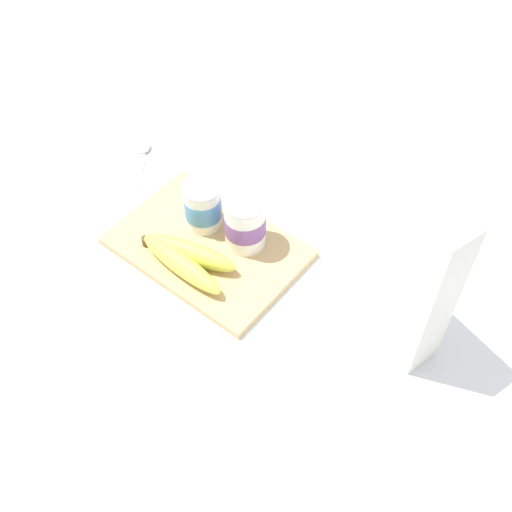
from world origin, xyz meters
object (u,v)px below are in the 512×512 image
Objects in this scene: cutting_board at (208,247)px; yogurt_cup_back at (245,223)px; banana_bunch at (185,258)px; yogurt_cup_front at (203,205)px; spoon at (143,156)px; cereal_box at (391,262)px.

cutting_board is 0.09m from yogurt_cup_back.
cutting_board is 1.73× the size of banana_bunch.
yogurt_cup_front is (-0.04, 0.03, 0.05)m from cutting_board.
yogurt_cup_back is at bearing 44.29° from cutting_board.
banana_bunch reaches higher than spoon.
yogurt_cup_back is at bearing 66.57° from banana_bunch.
yogurt_cup_front is 0.23m from spoon.
yogurt_cup_back reaches higher than banana_bunch.
yogurt_cup_front is (-0.34, -0.03, -0.09)m from cereal_box.
cutting_board is 0.07m from yogurt_cup_front.
yogurt_cup_front is at bearing -16.15° from spoon.
banana_bunch is (-0.30, -0.12, -0.11)m from cereal_box.
banana_bunch is (-0.04, -0.10, -0.03)m from yogurt_cup_back.
yogurt_cup_back reaches higher than cutting_board.
cutting_board is 1.09× the size of cereal_box.
cereal_box is 0.36m from yogurt_cup_front.
cereal_box is 1.58× the size of banana_bunch.
yogurt_cup_front is at bearing -159.47° from cereal_box.
spoon is (-0.56, 0.04, -0.14)m from cereal_box.
cutting_board is 3.56× the size of yogurt_cup_front.
banana_bunch is (0.00, -0.06, 0.03)m from cutting_board.
yogurt_cup_front is 0.49× the size of banana_bunch.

